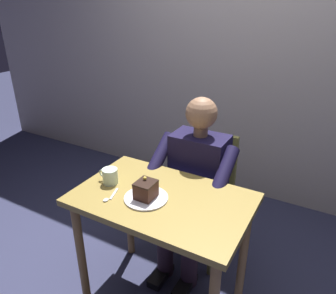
% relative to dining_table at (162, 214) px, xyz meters
% --- Properties ---
extents(cafe_rear_panel, '(6.40, 0.12, 3.00)m').
position_rel_dining_table_xyz_m(cafe_rear_panel, '(0.00, -1.53, 0.86)').
color(cafe_rear_panel, '#B2A8A0').
rests_on(cafe_rear_panel, ground).
extents(dining_table, '(0.95, 0.60, 0.76)m').
position_rel_dining_table_xyz_m(dining_table, '(0.00, 0.00, 0.00)').
color(dining_table, olive).
rests_on(dining_table, ground).
extents(chair, '(0.42, 0.42, 0.89)m').
position_rel_dining_table_xyz_m(chair, '(0.00, -0.58, -0.16)').
color(chair, olive).
rests_on(chair, ground).
extents(seated_person, '(0.53, 0.58, 1.19)m').
position_rel_dining_table_xyz_m(seated_person, '(0.00, -0.41, -0.03)').
color(seated_person, black).
rests_on(seated_person, ground).
extents(dessert_plate, '(0.23, 0.23, 0.01)m').
position_rel_dining_table_xyz_m(dessert_plate, '(0.06, 0.06, 0.12)').
color(dessert_plate, white).
rests_on(dessert_plate, dining_table).
extents(cake_slice, '(0.10, 0.11, 0.11)m').
position_rel_dining_table_xyz_m(cake_slice, '(0.06, 0.06, 0.17)').
color(cake_slice, '#40231A').
rests_on(cake_slice, dessert_plate).
extents(coffee_cup, '(0.12, 0.09, 0.09)m').
position_rel_dining_table_xyz_m(coffee_cup, '(0.33, 0.02, 0.16)').
color(coffee_cup, silver).
rests_on(coffee_cup, dining_table).
extents(dessert_spoon, '(0.04, 0.14, 0.01)m').
position_rel_dining_table_xyz_m(dessert_spoon, '(0.24, 0.15, 0.12)').
color(dessert_spoon, silver).
rests_on(dessert_spoon, dining_table).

